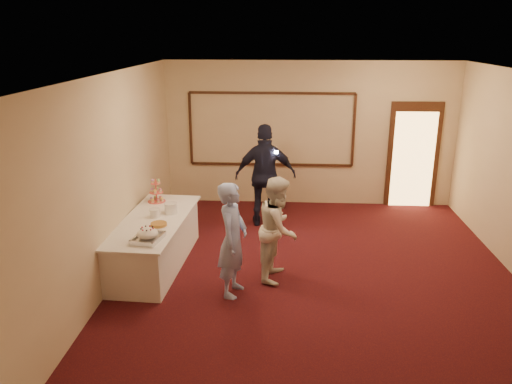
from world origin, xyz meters
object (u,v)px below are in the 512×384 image
(buffet_table, at_px, (155,242))
(woman, at_px, (278,228))
(pavlova_tray, at_px, (148,235))
(plate_stack_b, at_px, (171,208))
(cupcake_stand, at_px, (156,193))
(man, at_px, (233,240))
(tart, at_px, (159,225))
(guest, at_px, (266,176))
(plate_stack_a, at_px, (155,213))

(buffet_table, height_order, woman, woman)
(pavlova_tray, distance_m, plate_stack_b, 1.10)
(cupcake_stand, relative_size, man, 0.27)
(buffet_table, bearing_deg, tart, -61.63)
(buffet_table, distance_m, plate_stack_b, 0.59)
(plate_stack_b, height_order, man, man)
(buffet_table, height_order, cupcake_stand, cupcake_stand)
(pavlova_tray, bearing_deg, woman, 16.16)
(cupcake_stand, xyz_separation_m, guest, (1.82, 1.02, 0.04))
(buffet_table, xyz_separation_m, plate_stack_a, (0.00, 0.09, 0.45))
(man, bearing_deg, buffet_table, 69.51)
(buffet_table, bearing_deg, man, -32.01)
(buffet_table, bearing_deg, plate_stack_b, 53.83)
(man, bearing_deg, tart, 76.76)
(buffet_table, relative_size, cupcake_stand, 5.65)
(buffet_table, distance_m, man, 1.61)
(pavlova_tray, height_order, woman, woman)
(tart, height_order, guest, guest)
(plate_stack_a, xyz_separation_m, plate_stack_b, (0.21, 0.20, 0.02))
(plate_stack_b, distance_m, man, 1.57)
(buffet_table, xyz_separation_m, pavlova_tray, (0.13, -0.81, 0.46))
(plate_stack_b, distance_m, guest, 2.14)
(man, relative_size, woman, 1.04)
(buffet_table, xyz_separation_m, tart, (0.16, -0.29, 0.41))
(plate_stack_a, bearing_deg, woman, -11.09)
(pavlova_tray, xyz_separation_m, man, (1.19, -0.01, -0.03))
(buffet_table, distance_m, plate_stack_a, 0.46)
(buffet_table, bearing_deg, woman, -8.43)
(buffet_table, height_order, plate_stack_a, plate_stack_a)
(man, xyz_separation_m, guest, (0.34, 2.69, 0.15))
(woman, bearing_deg, man, 141.31)
(buffet_table, relative_size, tart, 8.88)
(plate_stack_b, bearing_deg, pavlova_tray, -94.11)
(plate_stack_b, xyz_separation_m, guest, (1.45, 1.57, 0.11))
(cupcake_stand, bearing_deg, guest, 29.35)
(plate_stack_a, bearing_deg, cupcake_stand, 102.08)
(man, bearing_deg, guest, 4.28)
(pavlova_tray, relative_size, man, 0.33)
(plate_stack_b, bearing_deg, tart, -95.51)
(plate_stack_b, relative_size, man, 0.13)
(buffet_table, height_order, pavlova_tray, pavlova_tray)
(man, distance_m, woman, 0.82)
(pavlova_tray, height_order, plate_stack_b, pavlova_tray)
(woman, height_order, guest, guest)
(buffet_table, relative_size, plate_stack_b, 11.95)
(plate_stack_a, height_order, man, man)
(pavlova_tray, xyz_separation_m, woman, (1.81, 0.52, -0.07))
(plate_stack_a, height_order, woman, woman)
(pavlova_tray, bearing_deg, guest, 60.25)
(plate_stack_a, relative_size, guest, 0.09)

